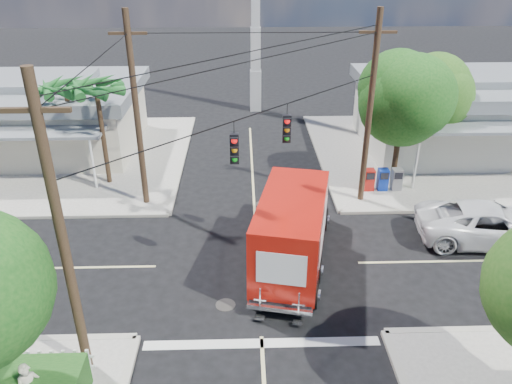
{
  "coord_description": "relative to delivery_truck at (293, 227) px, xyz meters",
  "views": [
    {
      "loc": [
        -0.54,
        -16.23,
        11.43
      ],
      "look_at": [
        0.0,
        2.0,
        2.2
      ],
      "focal_mm": 35.0,
      "sensor_mm": 36.0,
      "label": 1
    }
  ],
  "objects": [
    {
      "name": "ground",
      "position": [
        -1.38,
        -0.13,
        -1.62
      ],
      "size": [
        120.0,
        120.0,
        0.0
      ],
      "primitive_type": "plane",
      "color": "black",
      "rests_on": "ground"
    },
    {
      "name": "sidewalk_ne",
      "position": [
        9.5,
        10.75,
        -1.55
      ],
      "size": [
        14.12,
        14.12,
        0.14
      ],
      "color": "gray",
      "rests_on": "ground"
    },
    {
      "name": "sidewalk_nw",
      "position": [
        -12.26,
        10.75,
        -1.55
      ],
      "size": [
        14.12,
        14.12,
        0.14
      ],
      "color": "gray",
      "rests_on": "ground"
    },
    {
      "name": "road_markings",
      "position": [
        -1.38,
        -1.6,
        -1.62
      ],
      "size": [
        32.0,
        32.0,
        0.01
      ],
      "color": "beige",
      "rests_on": "ground"
    },
    {
      "name": "building_ne",
      "position": [
        11.12,
        11.83,
        0.7
      ],
      "size": [
        11.8,
        10.2,
        4.5
      ],
      "color": "silver",
      "rests_on": "sidewalk_ne"
    },
    {
      "name": "building_nw",
      "position": [
        -13.38,
        12.33,
        0.6
      ],
      "size": [
        10.8,
        10.2,
        4.3
      ],
      "color": "beige",
      "rests_on": "sidewalk_nw"
    },
    {
      "name": "radio_tower",
      "position": [
        -0.88,
        19.87,
        4.02
      ],
      "size": [
        0.8,
        0.8,
        17.0
      ],
      "color": "silver",
      "rests_on": "ground"
    },
    {
      "name": "tree_ne_front",
      "position": [
        5.83,
        6.63,
        3.14
      ],
      "size": [
        4.21,
        4.14,
        6.66
      ],
      "color": "#422D1C",
      "rests_on": "sidewalk_ne"
    },
    {
      "name": "tree_ne_back",
      "position": [
        8.43,
        8.83,
        2.56
      ],
      "size": [
        3.77,
        3.66,
        5.82
      ],
      "color": "#422D1C",
      "rests_on": "sidewalk_ne"
    },
    {
      "name": "palm_nw_front",
      "position": [
        -8.88,
        7.37,
        3.42
      ],
      "size": [
        3.01,
        3.08,
        5.59
      ],
      "color": "#422D1C",
      "rests_on": "sidewalk_nw"
    },
    {
      "name": "palm_nw_back",
      "position": [
        -10.88,
        8.87,
        3.05
      ],
      "size": [
        3.01,
        3.08,
        5.19
      ],
      "color": "#422D1C",
      "rests_on": "sidewalk_nw"
    },
    {
      "name": "utility_poles",
      "position": [
        -2.97,
        1.47,
        3.05
      ],
      "size": [
        12.0,
        10.68,
        9.0
      ],
      "color": "#473321",
      "rests_on": "ground"
    },
    {
      "name": "vending_boxes",
      "position": [
        5.12,
        6.07,
        -0.93
      ],
      "size": [
        1.9,
        0.5,
        1.1
      ],
      "color": "red",
      "rests_on": "sidewalk_ne"
    },
    {
      "name": "delivery_truck",
      "position": [
        0.0,
        0.0,
        0.0
      ],
      "size": [
        3.73,
        7.67,
        3.19
      ],
      "color": "black",
      "rests_on": "ground"
    },
    {
      "name": "parked_car",
      "position": [
        8.41,
        1.33,
        -0.79
      ],
      "size": [
        6.26,
        3.45,
        1.66
      ],
      "primitive_type": "imported",
      "rotation": [
        0.0,
        0.0,
        1.45
      ],
      "color": "silver",
      "rests_on": "ground"
    }
  ]
}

